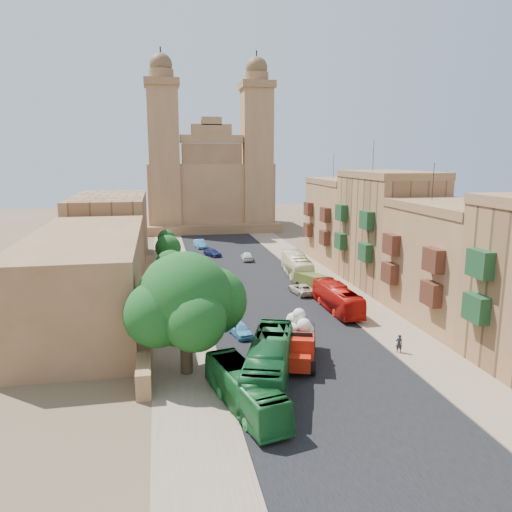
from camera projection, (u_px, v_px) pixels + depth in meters
name	position (u px, v px, depth m)	size (l,w,h in m)	color
ground	(329.00, 385.00, 34.46)	(260.00, 260.00, 0.00)	brown
road_surface	(250.00, 281.00, 63.31)	(14.00, 140.00, 0.01)	black
sidewalk_east	(321.00, 277.00, 65.12)	(5.00, 140.00, 0.01)	#826C55
sidewalk_west	(174.00, 284.00, 61.51)	(5.00, 140.00, 0.01)	#826C55
kerb_east	(303.00, 278.00, 64.63)	(0.25, 140.00, 0.12)	#826C55
kerb_west	(195.00, 283.00, 61.97)	(0.25, 140.00, 0.12)	#826C55
townhouse_b	(453.00, 263.00, 46.95)	(9.00, 14.00, 14.90)	olive
townhouse_c	(387.00, 229.00, 60.17)	(9.00, 14.00, 17.40)	#946943
townhouse_d	(345.00, 221.00, 73.78)	(9.00, 14.00, 15.90)	olive
west_wall	(148.00, 302.00, 51.14)	(1.00, 40.00, 1.80)	olive
west_building_low	(87.00, 277.00, 47.53)	(10.00, 28.00, 8.40)	brown
west_building_mid	(111.00, 230.00, 72.38)	(10.00, 22.00, 10.00)	#946943
church	(209.00, 184.00, 108.20)	(28.00, 22.50, 36.30)	olive
ficus_tree	(186.00, 303.00, 35.48)	(8.98, 8.26, 8.98)	#3A2B1D
street_tree_a	(175.00, 299.00, 43.44)	(3.25, 3.25, 4.99)	#3A2B1D
street_tree_b	(171.00, 266.00, 54.92)	(3.54, 3.54, 5.44)	#3A2B1D
street_tree_c	(168.00, 248.00, 66.49)	(3.43, 3.43, 5.27)	#3A2B1D
street_tree_d	(166.00, 239.00, 78.17)	(2.77, 2.77, 4.27)	#3A2B1D
red_truck	(298.00, 340.00, 38.28)	(4.34, 7.06, 3.90)	#AB1F0D
olive_pickup	(312.00, 282.00, 59.29)	(3.54, 4.74, 1.80)	#515B22
bus_green_south	(245.00, 390.00, 31.04)	(2.15, 9.18, 2.56)	#1B672B
bus_green_north	(269.00, 363.00, 34.35)	(2.67, 11.39, 3.17)	#155728
bus_red_east	(337.00, 298.00, 50.86)	(2.21, 9.45, 2.63)	#B9120C
bus_cream_east	(297.00, 265.00, 65.41)	(2.47, 10.57, 2.94)	#FFF8C1
car_blue_a	(240.00, 329.00, 43.83)	(1.40, 3.49, 1.19)	#4CA4D1
car_white_a	(218.00, 290.00, 56.74)	(1.34, 3.84, 1.27)	white
car_cream	(302.00, 289.00, 57.18)	(1.97, 4.27, 1.19)	#C2B39B
car_dkblue	(212.00, 253.00, 78.78)	(1.58, 3.88, 1.12)	#171E4E
car_white_b	(247.00, 256.00, 75.57)	(1.58, 3.93, 1.34)	silver
car_blue_b	(200.00, 244.00, 86.01)	(1.49, 4.27, 1.41)	#3E91C0
pedestrian_a	(399.00, 343.00, 40.09)	(0.55, 0.36, 1.51)	#27222A
pedestrian_c	(340.00, 297.00, 52.87)	(1.08, 0.45, 1.85)	#2F3033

